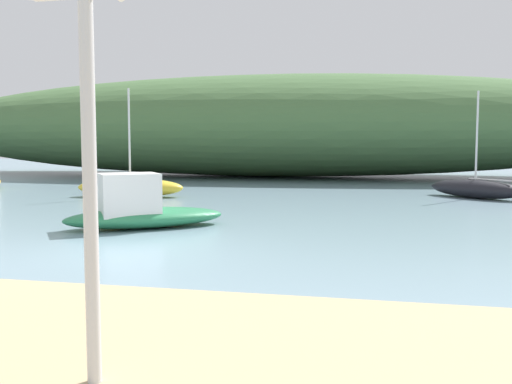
% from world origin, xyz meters
% --- Properties ---
extents(ground_plane, '(120.00, 120.00, 0.00)m').
position_xyz_m(ground_plane, '(0.00, 0.00, 0.00)').
color(ground_plane, '#7A99A8').
extents(distant_hill, '(50.82, 13.84, 6.57)m').
position_xyz_m(distant_hill, '(-2.31, 26.44, 3.29)').
color(distant_hill, '#476B3D').
rests_on(distant_hill, ground).
extents(mast_structure, '(1.31, 0.54, 3.69)m').
position_xyz_m(mast_structure, '(2.51, -6.58, 3.27)').
color(mast_structure, silver).
rests_on(mast_structure, beach_sand).
extents(sailboat_inner_mooring, '(4.49, 1.89, 4.38)m').
position_xyz_m(sailboat_inner_mooring, '(-4.84, 10.79, 0.40)').
color(sailboat_inner_mooring, gold).
rests_on(sailboat_inner_mooring, ground).
extents(sailboat_far_right, '(3.84, 3.73, 4.24)m').
position_xyz_m(sailboat_far_right, '(8.80, 13.26, 0.38)').
color(sailboat_far_right, black).
rests_on(sailboat_far_right, ground).
extents(motorboat_near_shore, '(4.27, 3.62, 1.43)m').
position_xyz_m(motorboat_near_shore, '(-0.99, 2.95, 0.49)').
color(motorboat_near_shore, '#287A4C').
rests_on(motorboat_near_shore, ground).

